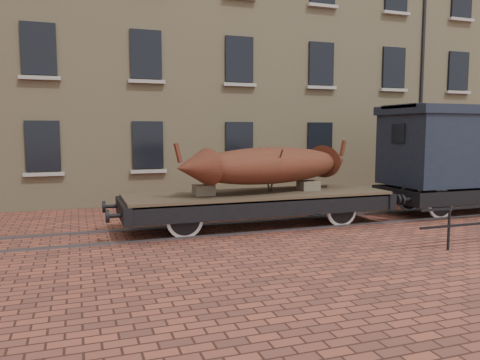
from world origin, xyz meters
name	(u,v)px	position (x,y,z in m)	size (l,w,h in m)	color
ground	(264,227)	(0.00, 0.00, 0.00)	(90.00, 90.00, 0.00)	brown
warehouse_cream	(244,43)	(3.00, 9.99, 7.00)	(40.00, 10.19, 14.00)	tan
rail_track	(264,226)	(0.00, 0.00, 0.03)	(30.00, 1.52, 0.06)	#59595E
flatcar_wagon	(258,200)	(-0.17, 0.00, 0.79)	(8.35, 2.26, 1.26)	#473C30
iron_boat	(270,165)	(0.19, 0.00, 1.74)	(5.84, 2.79, 1.44)	maroon
goods_van	(472,146)	(7.44, 0.00, 2.20)	(6.80, 2.48, 3.52)	black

